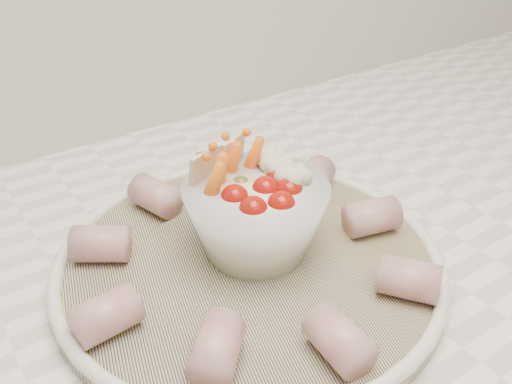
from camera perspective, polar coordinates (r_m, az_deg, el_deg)
serving_platter at (r=0.51m, az=-0.69°, el=-7.02°), size 0.42×0.42×0.02m
veggie_bowl at (r=0.50m, az=0.02°, el=-2.11°), size 0.13×0.13×0.10m
cured_meat_rolls at (r=0.50m, az=-0.70°, el=-5.19°), size 0.31×0.31×0.03m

